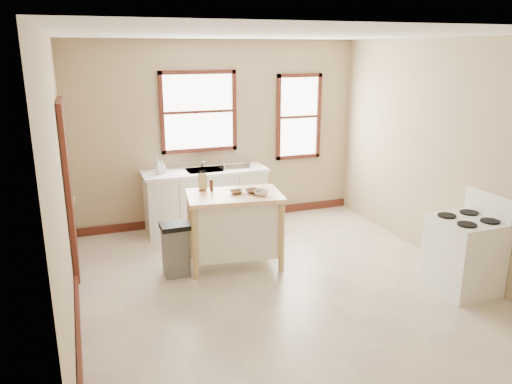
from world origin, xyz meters
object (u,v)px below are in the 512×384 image
Objects in this scene: soap_bottle_a at (158,166)px; bowl_c at (261,193)px; bowl_b at (253,191)px; pepper_grinder at (211,185)px; bowl_a at (237,192)px; gas_stove at (465,243)px; dish_rack at (234,164)px; knife_block at (203,182)px; soap_bottle_b at (162,167)px; trash_bin at (176,250)px; kitchen_island at (235,230)px.

soap_bottle_a is 1.87m from bowl_c.
bowl_b is 0.14m from bowl_c.
pepper_grinder is 0.53m from bowl_b.
gas_stove reaches higher than bowl_a.
bowl_a is (-0.42, -1.42, -0.01)m from dish_rack.
bowl_c is (0.07, -0.12, 0.01)m from bowl_b.
gas_stove reaches higher than pepper_grinder.
pepper_grinder is (0.09, -0.08, -0.02)m from knife_block.
soap_bottle_a is 0.21× the size of gas_stove.
soap_bottle_b reaches higher than bowl_b.
bowl_b is at bearing -25.22° from knife_block.
soap_bottle_b is 1.08m from dish_rack.
gas_stove is at bearing -35.57° from pepper_grinder.
knife_block is at bearing -78.34° from soap_bottle_b.
gas_stove reaches higher than trash_bin.
bowl_c reaches higher than bowl_a.
bowl_c is (0.30, -0.16, 0.50)m from kitchen_island.
bowl_a is at bearing 145.10° from gas_stove.
pepper_grinder is at bearing 143.61° from bowl_c.
knife_block is at bearing 144.27° from kitchen_island.
bowl_a is at bearing -68.93° from soap_bottle_b.
knife_block is (0.37, -1.12, 0.01)m from soap_bottle_a.
dish_rack is at bearing 84.37° from bowl_c.
bowl_c is (0.52, -0.38, -0.05)m from pepper_grinder.
gas_stove is (2.20, -1.53, -0.40)m from bowl_a.
bowl_a is 2.71m from gas_stove.
pepper_grinder reaches higher than bowl_b.
bowl_b is at bearing 143.25° from gas_stove.
soap_bottle_b is 0.28× the size of trash_bin.
trash_bin is (-0.07, -1.47, -0.71)m from soap_bottle_a.
soap_bottle_a is 1.60m from bowl_a.
bowl_a is at bearing -70.98° from soap_bottle_a.
trash_bin is at bearing -168.64° from kitchen_island.
soap_bottle_a reaches higher than trash_bin.
knife_block is 3.18m from gas_stove.
soap_bottle_a is 1.55× the size of pepper_grinder.
bowl_b is (0.86, -1.48, -0.05)m from soap_bottle_b.
knife_block is (-0.77, -1.11, 0.07)m from dish_rack.
gas_stove is (1.78, -2.95, -0.41)m from dish_rack.
gas_stove is (2.45, -1.76, -0.46)m from pepper_grinder.
soap_bottle_b is at bearing 120.24° from bowl_b.
knife_block is 1.33× the size of pepper_grinder.
pepper_grinder is 0.91m from trash_bin.
kitchen_island is at bearing -176.67° from bowl_a.
bowl_a is at bearing 168.86° from bowl_b.
soap_bottle_a is at bearing 122.29° from bowl_b.
knife_block is at bearing 139.22° from bowl_a.
dish_rack is at bearing 80.33° from kitchen_island.
kitchen_island is 0.72m from knife_block.
soap_bottle_b is 1.18m from knife_block.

